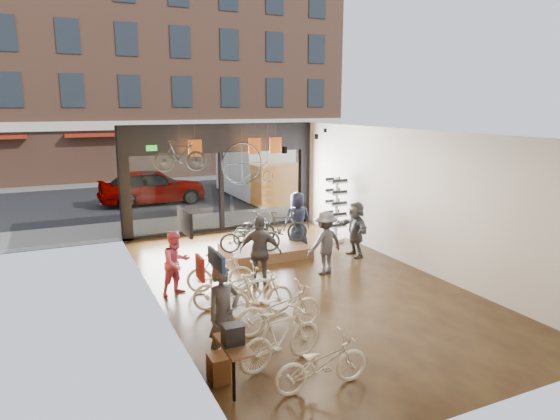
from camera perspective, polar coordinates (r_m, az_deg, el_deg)
ground_plane at (r=12.91m, az=1.97°, el=-8.30°), size 7.00×12.00×0.04m
ceiling at (r=12.13m, az=2.10°, el=8.99°), size 7.00×12.00×0.04m
wall_left at (r=11.26m, az=-14.15°, el=-1.48°), size 0.04×12.00×3.80m
wall_right at (r=14.29m, az=14.71°, el=1.30°), size 0.04×12.00×3.80m
wall_back at (r=7.72m, az=23.00°, el=-8.29°), size 7.00×0.04×3.80m
storefront at (r=17.85m, az=-6.76°, el=3.67°), size 7.00×0.26×3.80m
exit_sign at (r=17.01m, az=-14.48°, el=6.87°), size 0.35×0.06×0.18m
street_road at (r=26.74m, az=-12.76°, el=2.06°), size 30.00×18.00×0.02m
sidewalk_near at (r=19.31m, az=-7.75°, el=-1.29°), size 30.00×2.40×0.12m
sidewalk_far at (r=30.60m, az=-14.39°, el=3.33°), size 30.00×2.00×0.12m
opposite_building at (r=32.85m, az=-15.89°, el=15.97°), size 26.00×5.00×14.00m
street_car at (r=23.45m, az=-14.38°, el=2.65°), size 4.75×1.91×1.62m
box_truck at (r=23.83m, az=-2.19°, el=4.48°), size 2.29×6.87×2.71m
floor_bike_0 at (r=8.29m, az=4.78°, el=-17.04°), size 1.65×0.61×0.86m
floor_bike_1 at (r=8.86m, az=0.11°, el=-14.39°), size 1.76×0.82×1.02m
floor_bike_2 at (r=10.07m, az=-0.09°, el=-11.22°), size 1.84×0.66×0.97m
floor_bike_3 at (r=10.75m, az=-2.57°, el=-9.65°), size 1.65×0.53×0.98m
floor_bike_4 at (r=11.26m, az=-5.35°, el=-8.73°), size 1.89×0.85×0.96m
floor_bike_5 at (r=12.17m, az=-6.82°, el=-7.12°), size 1.69×0.90×0.97m
display_platform at (r=15.07m, az=-1.74°, el=-4.61°), size 2.40×1.80×0.30m
display_bike_left at (r=14.26m, az=-3.44°, el=-3.07°), size 1.83×1.05×0.91m
display_bike_mid at (r=15.21m, az=0.14°, el=-1.96°), size 1.69×0.88×0.98m
display_bike_right at (r=15.41m, az=-3.34°, el=-2.03°), size 1.71×1.26×0.86m
customer_0 at (r=8.83m, az=-6.47°, el=-11.79°), size 0.76×0.62×1.80m
customer_1 at (r=12.10m, az=-11.78°, el=-5.96°), size 0.92×0.83×1.55m
customer_2 at (r=12.27m, az=-2.24°, el=-4.80°), size 1.12×1.01×1.82m
customer_3 at (r=13.31m, az=5.15°, el=-3.76°), size 1.20×0.84×1.70m
customer_4 at (r=15.60m, az=2.00°, el=-1.19°), size 0.94×0.67×1.80m
customer_5 at (r=14.98m, az=8.61°, el=-2.16°), size 0.58×1.56×1.66m
sunglasses_rack at (r=16.53m, az=6.38°, el=0.06°), size 0.66×0.56×2.12m
wall_merch at (r=8.21m, az=-8.16°, el=-10.68°), size 0.40×2.40×2.60m
penny_farthing at (r=16.60m, az=-3.43°, el=5.20°), size 1.73×0.06×1.39m
hung_bike at (r=15.49m, az=-11.37°, el=6.09°), size 1.64×0.81×0.95m
jersey_left at (r=16.63m, az=-9.68°, el=6.97°), size 0.45×0.03×0.55m
jersey_mid at (r=17.31m, az=-2.91°, el=7.31°), size 0.45×0.03×0.55m
jersey_right at (r=17.62m, az=-0.51°, el=7.41°), size 0.45×0.03×0.55m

